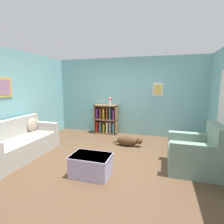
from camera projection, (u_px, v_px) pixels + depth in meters
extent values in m
plane|color=brown|center=(107.00, 159.00, 4.06)|extent=(14.00, 14.00, 0.00)
cube|color=#7AB7BC|center=(128.00, 97.00, 5.98)|extent=(5.60, 0.10, 2.60)
cube|color=silver|center=(158.00, 90.00, 5.60)|extent=(0.32, 0.02, 0.40)
cube|color=#DBBC56|center=(158.00, 90.00, 5.59)|extent=(0.24, 0.01, 0.32)
cube|color=#7AB7BC|center=(15.00, 100.00, 4.58)|extent=(0.10, 5.00, 2.60)
cube|color=gold|center=(2.00, 87.00, 4.13)|extent=(0.02, 0.56, 0.48)
cube|color=#A37089|center=(2.00, 87.00, 4.12)|extent=(0.01, 0.44, 0.36)
cube|color=white|center=(224.00, 116.00, 3.85)|extent=(0.02, 0.84, 2.05)
cube|color=#ADA89E|center=(21.00, 148.00, 4.16)|extent=(0.83, 1.91, 0.44)
cube|color=#ADA89E|center=(8.00, 129.00, 4.18)|extent=(0.16, 1.91, 0.44)
cube|color=#ADA89E|center=(44.00, 126.00, 4.93)|extent=(0.83, 0.16, 0.22)
ellipsoid|color=tan|center=(33.00, 125.00, 4.79)|extent=(0.14, 0.37, 0.37)
cube|color=olive|center=(96.00, 119.00, 6.21)|extent=(0.04, 0.31, 1.01)
cube|color=olive|center=(117.00, 120.00, 5.99)|extent=(0.04, 0.31, 1.01)
cube|color=olive|center=(107.00, 119.00, 6.24)|extent=(0.80, 0.02, 1.01)
cube|color=olive|center=(106.00, 133.00, 6.18)|extent=(0.80, 0.31, 0.04)
cube|color=olive|center=(106.00, 119.00, 6.10)|extent=(0.80, 0.31, 0.04)
cube|color=olive|center=(106.00, 105.00, 6.02)|extent=(0.80, 0.31, 0.04)
cube|color=#B22823|center=(98.00, 127.00, 6.22)|extent=(0.04, 0.23, 0.39)
cube|color=#7A2D84|center=(98.00, 114.00, 6.15)|extent=(0.04, 0.23, 0.34)
cube|color=#60939E|center=(101.00, 127.00, 6.19)|extent=(0.03, 0.23, 0.38)
cube|color=brown|center=(101.00, 114.00, 6.11)|extent=(0.03, 0.23, 0.34)
cube|color=gold|center=(104.00, 128.00, 6.16)|extent=(0.04, 0.23, 0.33)
cube|color=gold|center=(104.00, 114.00, 6.07)|extent=(0.04, 0.23, 0.36)
cube|color=silver|center=(108.00, 128.00, 6.12)|extent=(0.05, 0.23, 0.38)
cube|color=brown|center=(108.00, 114.00, 6.04)|extent=(0.03, 0.23, 0.38)
cube|color=silver|center=(111.00, 128.00, 6.08)|extent=(0.03, 0.23, 0.40)
cube|color=#60939E|center=(111.00, 113.00, 6.00)|extent=(0.03, 0.23, 0.41)
cube|color=#60939E|center=(114.00, 128.00, 6.05)|extent=(0.05, 0.23, 0.38)
cube|color=#7A2D84|center=(114.00, 115.00, 5.97)|extent=(0.05, 0.23, 0.33)
cube|color=gray|center=(193.00, 159.00, 3.52)|extent=(0.95, 0.92, 0.46)
cube|color=gray|center=(216.00, 138.00, 3.34)|extent=(0.18, 0.92, 0.51)
cube|color=gray|center=(197.00, 150.00, 3.12)|extent=(0.95, 0.18, 0.22)
cube|color=gray|center=(191.00, 138.00, 3.82)|extent=(0.95, 0.18, 0.22)
cube|color=#ADA3CC|center=(91.00, 165.00, 3.32)|extent=(0.73, 0.49, 0.40)
cube|color=#BBB0DC|center=(91.00, 156.00, 3.29)|extent=(0.75, 0.52, 0.03)
ellipsoid|color=#472D19|center=(127.00, 141.00, 4.92)|extent=(0.59, 0.25, 0.27)
sphere|color=#472D19|center=(139.00, 141.00, 4.82)|extent=(0.18, 0.18, 0.18)
ellipsoid|color=#472D19|center=(116.00, 142.00, 5.07)|extent=(0.20, 0.05, 0.05)
cylinder|color=silver|center=(110.00, 103.00, 5.96)|extent=(0.08, 0.08, 0.17)
sphere|color=#E06B70|center=(110.00, 99.00, 5.94)|extent=(0.11, 0.11, 0.11)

